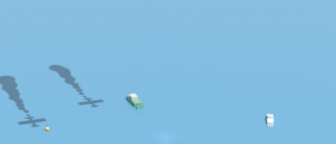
% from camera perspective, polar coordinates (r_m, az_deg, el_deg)
% --- Properties ---
extents(ground_plane, '(2000.00, 2000.00, 0.00)m').
position_cam_1_polar(ground_plane, '(156.90, -0.25, -6.49)').
color(ground_plane, '#1E517A').
extents(motorboat_far_port, '(7.22, 8.60, 2.61)m').
position_cam_1_polar(motorboat_far_port, '(176.30, -3.26, -2.96)').
color(motorboat_far_port, '#33704C').
rests_on(motorboat_far_port, ground_plane).
extents(motorboat_far_stbd, '(2.08, 6.47, 1.85)m').
position_cam_1_polar(motorboat_far_stbd, '(167.31, 10.20, -4.78)').
color(motorboat_far_stbd, white).
rests_on(motorboat_far_stbd, ground_plane).
extents(marker_buoy, '(1.10, 1.10, 2.10)m').
position_cam_1_polar(marker_buoy, '(163.73, -11.97, -5.58)').
color(marker_buoy, orange).
rests_on(marker_buoy, ground_plane).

